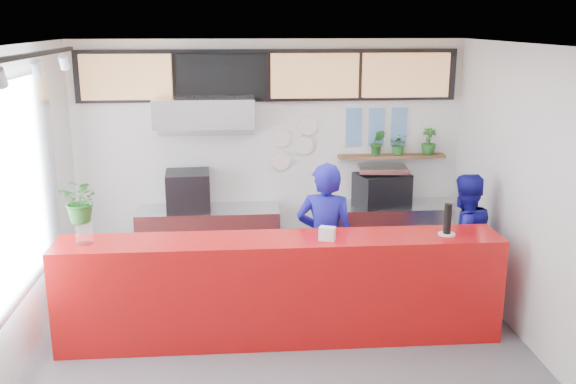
% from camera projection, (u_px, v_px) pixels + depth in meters
% --- Properties ---
extents(floor, '(5.00, 5.00, 0.00)m').
position_uv_depth(floor, '(284.00, 357.00, 6.34)').
color(floor, slate).
rests_on(floor, ground).
extents(ceiling, '(5.00, 5.00, 0.00)m').
position_uv_depth(ceiling, '(283.00, 46.00, 5.56)').
color(ceiling, silver).
extents(wall_back, '(5.00, 0.00, 5.00)m').
position_uv_depth(wall_back, '(269.00, 157.00, 8.36)').
color(wall_back, white).
rests_on(wall_back, ground).
extents(wall_left, '(0.00, 5.00, 5.00)m').
position_uv_depth(wall_left, '(6.00, 218.00, 5.76)').
color(wall_left, white).
rests_on(wall_left, ground).
extents(wall_right, '(0.00, 5.00, 5.00)m').
position_uv_depth(wall_right, '(543.00, 206.00, 6.14)').
color(wall_right, white).
rests_on(wall_right, ground).
extents(service_counter, '(4.50, 0.60, 1.10)m').
position_uv_depth(service_counter, '(281.00, 289.00, 6.58)').
color(service_counter, red).
rests_on(service_counter, ground).
extents(cream_band, '(5.00, 0.02, 0.80)m').
position_uv_depth(cream_band, '(269.00, 71.00, 8.06)').
color(cream_band, beige).
rests_on(cream_band, wall_back).
extents(prep_bench, '(1.80, 0.60, 0.90)m').
position_uv_depth(prep_bench, '(209.00, 242.00, 8.28)').
color(prep_bench, '#B2B5BA').
rests_on(prep_bench, ground).
extents(panini_oven, '(0.57, 0.57, 0.49)m').
position_uv_depth(panini_oven, '(188.00, 191.00, 8.08)').
color(panini_oven, black).
rests_on(panini_oven, prep_bench).
extents(extraction_hood, '(1.20, 0.70, 0.35)m').
position_uv_depth(extraction_hood, '(205.00, 111.00, 7.79)').
color(extraction_hood, '#B2B5BA').
rests_on(extraction_hood, ceiling).
extents(hood_lip, '(1.20, 0.69, 0.31)m').
position_uv_depth(hood_lip, '(205.00, 128.00, 7.84)').
color(hood_lip, '#B2B5BA').
rests_on(hood_lip, ceiling).
extents(right_bench, '(1.80, 0.60, 0.90)m').
position_uv_depth(right_bench, '(384.00, 237.00, 8.46)').
color(right_bench, '#B2B5BA').
rests_on(right_bench, ground).
extents(espresso_machine, '(0.75, 0.63, 0.42)m').
position_uv_depth(espresso_machine, '(382.00, 189.00, 8.28)').
color(espresso_machine, black).
rests_on(espresso_machine, right_bench).
extents(espresso_tray, '(0.65, 0.48, 0.06)m').
position_uv_depth(espresso_tray, '(383.00, 169.00, 8.21)').
color(espresso_tray, '#ABACB2').
rests_on(espresso_tray, espresso_machine).
extents(herb_shelf, '(1.40, 0.18, 0.04)m').
position_uv_depth(herb_shelf, '(392.00, 156.00, 8.39)').
color(herb_shelf, brown).
rests_on(herb_shelf, wall_back).
extents(menu_board_far_left, '(1.10, 0.10, 0.55)m').
position_uv_depth(menu_board_far_left, '(126.00, 77.00, 7.84)').
color(menu_board_far_left, tan).
rests_on(menu_board_far_left, wall_back).
extents(menu_board_mid_left, '(1.10, 0.10, 0.55)m').
position_uv_depth(menu_board_mid_left, '(222.00, 76.00, 7.93)').
color(menu_board_mid_left, black).
rests_on(menu_board_mid_left, wall_back).
extents(menu_board_mid_right, '(1.10, 0.10, 0.55)m').
position_uv_depth(menu_board_mid_right, '(315.00, 76.00, 8.02)').
color(menu_board_mid_right, tan).
rests_on(menu_board_mid_right, wall_back).
extents(menu_board_far_right, '(1.10, 0.10, 0.55)m').
position_uv_depth(menu_board_far_right, '(406.00, 75.00, 8.11)').
color(menu_board_far_right, tan).
rests_on(menu_board_far_right, wall_back).
extents(soffit, '(4.80, 0.04, 0.65)m').
position_uv_depth(soffit, '(269.00, 76.00, 8.05)').
color(soffit, black).
rests_on(soffit, wall_back).
extents(window_pane, '(0.04, 2.20, 1.90)m').
position_uv_depth(window_pane, '(18.00, 188.00, 6.00)').
color(window_pane, silver).
rests_on(window_pane, wall_left).
extents(window_frame, '(0.03, 2.30, 2.00)m').
position_uv_depth(window_frame, '(20.00, 188.00, 6.00)').
color(window_frame, '#B2B5BA').
rests_on(window_frame, wall_left).
extents(track_rail, '(0.05, 2.40, 0.04)m').
position_uv_depth(track_rail, '(36.00, 54.00, 5.42)').
color(track_rail, black).
rests_on(track_rail, ceiling).
extents(dec_plate_a, '(0.24, 0.03, 0.24)m').
position_uv_depth(dec_plate_a, '(281.00, 138.00, 8.28)').
color(dec_plate_a, silver).
rests_on(dec_plate_a, wall_back).
extents(dec_plate_b, '(0.24, 0.03, 0.24)m').
position_uv_depth(dec_plate_b, '(304.00, 145.00, 8.33)').
color(dec_plate_b, silver).
rests_on(dec_plate_b, wall_back).
extents(dec_plate_c, '(0.24, 0.03, 0.24)m').
position_uv_depth(dec_plate_c, '(281.00, 161.00, 8.35)').
color(dec_plate_c, silver).
rests_on(dec_plate_c, wall_back).
extents(dec_plate_d, '(0.24, 0.03, 0.24)m').
position_uv_depth(dec_plate_d, '(308.00, 126.00, 8.27)').
color(dec_plate_d, silver).
rests_on(dec_plate_d, wall_back).
extents(photo_frame_a, '(0.20, 0.02, 0.25)m').
position_uv_depth(photo_frame_a, '(354.00, 118.00, 8.30)').
color(photo_frame_a, '#598CBF').
rests_on(photo_frame_a, wall_back).
extents(photo_frame_b, '(0.20, 0.02, 0.25)m').
position_uv_depth(photo_frame_b, '(377.00, 118.00, 8.32)').
color(photo_frame_b, '#598CBF').
rests_on(photo_frame_b, wall_back).
extents(photo_frame_c, '(0.20, 0.02, 0.25)m').
position_uv_depth(photo_frame_c, '(399.00, 117.00, 8.34)').
color(photo_frame_c, '#598CBF').
rests_on(photo_frame_c, wall_back).
extents(photo_frame_d, '(0.20, 0.02, 0.25)m').
position_uv_depth(photo_frame_d, '(353.00, 137.00, 8.36)').
color(photo_frame_d, '#598CBF').
rests_on(photo_frame_d, wall_back).
extents(photo_frame_e, '(0.20, 0.02, 0.25)m').
position_uv_depth(photo_frame_e, '(376.00, 137.00, 8.38)').
color(photo_frame_e, '#598CBF').
rests_on(photo_frame_e, wall_back).
extents(photo_frame_f, '(0.20, 0.02, 0.25)m').
position_uv_depth(photo_frame_f, '(399.00, 136.00, 8.41)').
color(photo_frame_f, '#598CBF').
rests_on(photo_frame_f, wall_back).
extents(staff_center, '(0.74, 0.59, 1.77)m').
position_uv_depth(staff_center, '(325.00, 241.00, 7.00)').
color(staff_center, navy).
rests_on(staff_center, ground).
extents(staff_right, '(0.90, 0.78, 1.57)m').
position_uv_depth(staff_right, '(462.00, 241.00, 7.30)').
color(staff_right, navy).
rests_on(staff_right, ground).
extents(herb_b, '(0.21, 0.19, 0.33)m').
position_uv_depth(herb_b, '(378.00, 142.00, 8.32)').
color(herb_b, '#256122').
rests_on(herb_b, herb_shelf).
extents(herb_c, '(0.30, 0.28, 0.28)m').
position_uv_depth(herb_c, '(399.00, 144.00, 8.35)').
color(herb_c, '#256122').
rests_on(herb_c, herb_shelf).
extents(herb_d, '(0.20, 0.18, 0.34)m').
position_uv_depth(herb_d, '(429.00, 141.00, 8.37)').
color(herb_d, '#256122').
rests_on(herb_d, herb_shelf).
extents(glass_vase, '(0.18, 0.18, 0.21)m').
position_uv_depth(glass_vase, '(84.00, 234.00, 6.26)').
color(glass_vase, silver).
rests_on(glass_vase, service_counter).
extents(basil_vase, '(0.47, 0.44, 0.44)m').
position_uv_depth(basil_vase, '(81.00, 201.00, 6.17)').
color(basil_vase, '#256122').
rests_on(basil_vase, glass_vase).
extents(napkin_holder, '(0.18, 0.15, 0.14)m').
position_uv_depth(napkin_holder, '(327.00, 234.00, 6.37)').
color(napkin_holder, silver).
rests_on(napkin_holder, service_counter).
extents(white_plate, '(0.18, 0.18, 0.01)m').
position_uv_depth(white_plate, '(447.00, 234.00, 6.55)').
color(white_plate, silver).
rests_on(white_plate, service_counter).
extents(pepper_mill, '(0.10, 0.10, 0.31)m').
position_uv_depth(pepper_mill, '(448.00, 219.00, 6.51)').
color(pepper_mill, black).
rests_on(pepper_mill, white_plate).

